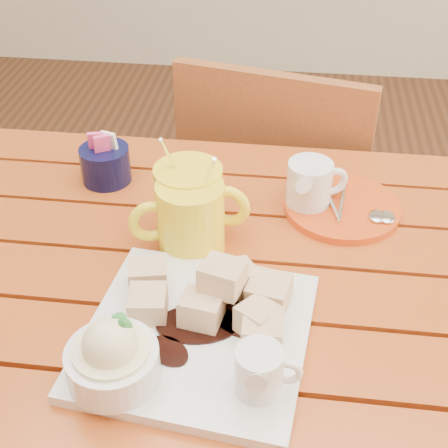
# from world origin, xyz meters

# --- Properties ---
(table) EXTENTS (1.20, 0.79, 0.75)m
(table) POSITION_xyz_m (0.00, 0.00, 0.64)
(table) COLOR #AB3B16
(table) RESTS_ON ground
(dessert_plate) EXTENTS (0.30, 0.30, 0.11)m
(dessert_plate) POSITION_xyz_m (-0.00, -0.12, 0.78)
(dessert_plate) COLOR white
(dessert_plate) RESTS_ON table
(coffee_mug_left) EXTENTS (0.14, 0.10, 0.16)m
(coffee_mug_left) POSITION_xyz_m (-0.03, 0.08, 0.81)
(coffee_mug_left) COLOR yellow
(coffee_mug_left) RESTS_ON table
(coffee_mug_right) EXTENTS (0.14, 0.10, 0.17)m
(coffee_mug_right) POSITION_xyz_m (-0.03, 0.12, 0.81)
(coffee_mug_right) COLOR yellow
(coffee_mug_right) RESTS_ON table
(cream_pitcher) EXTENTS (0.10, 0.09, 0.09)m
(cream_pitcher) POSITION_xyz_m (0.15, 0.20, 0.79)
(cream_pitcher) COLOR white
(cream_pitcher) RESTS_ON table
(sugar_caddy) EXTENTS (0.08, 0.08, 0.09)m
(sugar_caddy) POSITION_xyz_m (-0.20, 0.24, 0.78)
(sugar_caddy) COLOR black
(sugar_caddy) RESTS_ON table
(orange_saucer) EXTENTS (0.19, 0.19, 0.02)m
(orange_saucer) POSITION_xyz_m (0.20, 0.20, 0.76)
(orange_saucer) COLOR #D64512
(orange_saucer) RESTS_ON table
(chair_far) EXTENTS (0.48, 0.48, 0.86)m
(chair_far) POSITION_xyz_m (0.09, 0.58, 0.48)
(chair_far) COLOR brown
(chair_far) RESTS_ON ground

